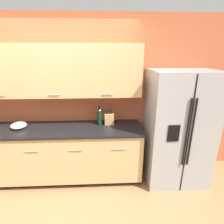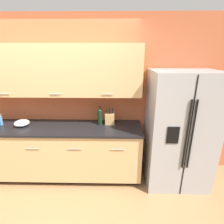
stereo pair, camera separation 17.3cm
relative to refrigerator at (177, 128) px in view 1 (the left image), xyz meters
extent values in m
plane|color=#997047|center=(-1.87, -0.83, -0.90)|extent=(14.00, 14.00, 0.00)
cube|color=#BC5B38|center=(-1.87, 0.40, 0.40)|extent=(10.00, 0.05, 2.60)
cube|color=tan|center=(-1.87, 0.22, 0.87)|extent=(2.58, 0.32, 0.77)
cylinder|color=#99999E|center=(-1.87, 0.04, 0.55)|extent=(0.16, 0.01, 0.01)
cylinder|color=#99999E|center=(-1.10, 0.04, 0.55)|extent=(0.16, 0.01, 0.01)
cube|color=black|center=(-1.87, 0.10, -0.85)|extent=(2.55, 0.54, 0.09)
cube|color=tan|center=(-1.87, 0.06, -0.41)|extent=(2.59, 0.62, 0.79)
cube|color=black|center=(-1.87, 0.04, 0.00)|extent=(2.62, 0.64, 0.03)
cylinder|color=#99999E|center=(-2.19, -0.27, -0.20)|extent=(0.20, 0.01, 0.01)
cylinder|color=#99999E|center=(-1.56, -0.27, -0.20)|extent=(0.20, 0.01, 0.01)
cylinder|color=#99999E|center=(-0.94, -0.27, -0.20)|extent=(0.20, 0.01, 0.01)
cube|color=#9E9EA0|center=(0.00, 0.00, 0.00)|extent=(0.95, 0.73, 1.80)
cube|color=black|center=(0.00, -0.37, 0.00)|extent=(0.01, 0.01, 1.76)
cylinder|color=black|center=(-0.03, -0.38, 0.09)|extent=(0.02, 0.02, 0.99)
cylinder|color=black|center=(0.04, -0.38, 0.09)|extent=(0.02, 0.02, 0.99)
cube|color=black|center=(-0.21, -0.37, 0.09)|extent=(0.16, 0.01, 0.24)
cube|color=tan|center=(-1.07, 0.17, 0.11)|extent=(0.15, 0.09, 0.18)
cylinder|color=black|center=(-1.11, 0.18, 0.23)|extent=(0.02, 0.03, 0.06)
cylinder|color=black|center=(-1.11, 0.15, 0.24)|extent=(0.02, 0.03, 0.08)
cylinder|color=black|center=(-1.07, 0.18, 0.23)|extent=(0.02, 0.03, 0.07)
cylinder|color=black|center=(-1.07, 0.15, 0.24)|extent=(0.02, 0.04, 0.09)
cylinder|color=black|center=(-1.03, 0.18, 0.24)|extent=(0.02, 0.04, 0.09)
cylinder|color=black|center=(-1.03, 0.15, 0.23)|extent=(0.02, 0.03, 0.07)
cylinder|color=black|center=(-1.23, 0.17, 0.12)|extent=(0.08, 0.08, 0.21)
sphere|color=black|center=(-1.23, 0.17, 0.24)|extent=(0.07, 0.07, 0.07)
cylinder|color=black|center=(-1.23, 0.17, 0.27)|extent=(0.02, 0.02, 0.07)
cylinder|color=black|center=(-1.23, 0.17, 0.31)|extent=(0.03, 0.03, 0.02)
ellipsoid|color=white|center=(-2.47, 0.07, 0.07)|extent=(0.23, 0.23, 0.10)
camera|label=1|loc=(-1.15, -2.48, 1.12)|focal=28.00mm
camera|label=2|loc=(-0.98, -2.48, 1.12)|focal=28.00mm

